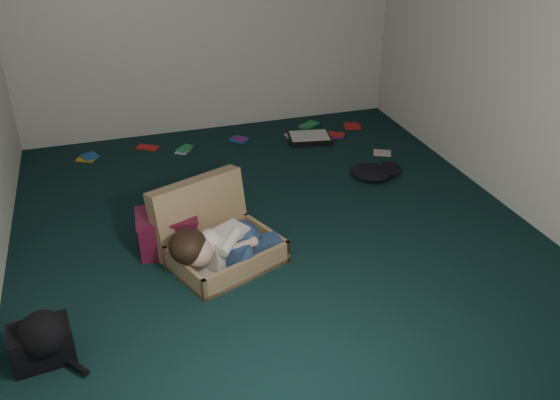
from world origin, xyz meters
TOP-DOWN VIEW (x-y plane):
  - floor at (0.00, 0.00)m, footprint 4.50×4.50m
  - wall_back at (0.00, 2.25)m, footprint 4.50×0.00m
  - wall_front at (0.00, -2.25)m, footprint 4.50×0.00m
  - wall_right at (2.00, 0.00)m, footprint 0.00×4.50m
  - suitcase at (-0.52, -0.21)m, footprint 0.96×0.95m
  - person at (-0.50, -0.40)m, footprint 0.83×0.43m
  - maroon_bin at (-0.84, -0.02)m, footprint 0.46×0.38m
  - backpack at (-1.70, -0.95)m, footprint 0.46×0.39m
  - clothing_pile at (1.22, 0.67)m, footprint 0.50×0.45m
  - paper_tray at (0.88, 1.58)m, footprint 0.49×0.40m
  - book_scatter at (0.47, 1.60)m, footprint 3.04×1.40m

SIDE VIEW (x-z plane):
  - floor at x=0.00m, z-range 0.00..0.00m
  - book_scatter at x=0.47m, z-range 0.00..0.02m
  - paper_tray at x=0.88m, z-range 0.00..0.06m
  - clothing_pile at x=1.22m, z-range 0.00..0.14m
  - backpack at x=-1.70m, z-range 0.00..0.25m
  - maroon_bin at x=-0.84m, z-range 0.00..0.31m
  - suitcase at x=-0.52m, z-range -0.11..0.44m
  - person at x=-0.50m, z-range 0.04..0.38m
  - wall_back at x=0.00m, z-range -0.95..3.55m
  - wall_front at x=0.00m, z-range -0.95..3.55m
  - wall_right at x=2.00m, z-range -0.95..3.55m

